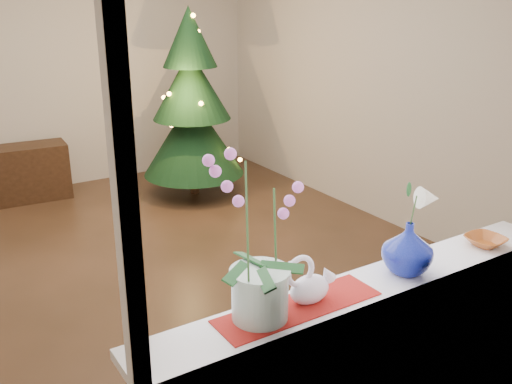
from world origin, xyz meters
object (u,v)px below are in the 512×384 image
swan (310,279)px  xmas_tree (192,104)px  orchid_pot (260,237)px  amber_dish (485,242)px  blue_vase (408,244)px  paperweight (408,266)px  side_table (29,172)px

swan → xmas_tree: 4.05m
orchid_pot → amber_dish: orchid_pot is taller
blue_vase → paperweight: size_ratio=3.95×
blue_vase → amber_dish: bearing=-0.8°
side_table → paperweight: bearing=-77.1°
paperweight → xmas_tree: 3.94m
swan → blue_vase: (0.52, -0.03, 0.03)m
side_table → orchid_pot: bearing=-86.3°
xmas_tree → paperweight: bearing=-102.6°
orchid_pot → paperweight: size_ratio=9.99×
blue_vase → amber_dish: 0.55m
swan → side_table: (-0.18, 4.58, -0.73)m
orchid_pot → swan: bearing=-0.1°
xmas_tree → side_table: 1.87m
orchid_pot → paperweight: 0.81m
xmas_tree → side_table: (-1.56, 0.77, -0.70)m
swan → xmas_tree: (1.37, 3.81, -0.03)m
orchid_pot → side_table: size_ratio=0.87×
amber_dish → paperweight: bearing=-179.5°
blue_vase → amber_dish: blue_vase is taller
blue_vase → side_table: blue_vase is taller
blue_vase → xmas_tree: (0.86, 3.83, -0.06)m
paperweight → blue_vase: bearing=70.8°
orchid_pot → blue_vase: (0.75, -0.03, -0.21)m
orchid_pot → xmas_tree: size_ratio=0.34×
swan → amber_dish: size_ratio=1.53×
blue_vase → amber_dish: size_ratio=1.71×
blue_vase → xmas_tree: xmas_tree is taller
orchid_pot → paperweight: orchid_pot is taller
swan → paperweight: (0.51, -0.04, -0.07)m
paperweight → side_table: (-0.70, 4.61, -0.66)m
swan → side_table: size_ratio=0.31×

